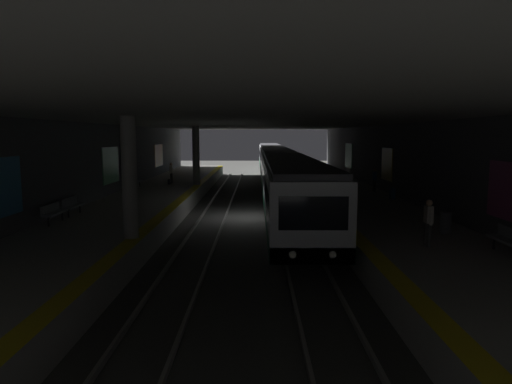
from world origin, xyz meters
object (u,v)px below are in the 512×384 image
Objects in this scene: pillar_near at (129,178)px; bench_right_near at (53,212)px; bench_right_mid at (72,204)px; suitcase_rolling at (392,194)px; pillar_far at (196,156)px; trash_bin at (445,223)px; bench_left_mid at (347,172)px; person_standing_far at (428,221)px; backpack_on_floor at (169,182)px; metro_train at (276,165)px; bench_right_far at (136,181)px; bench_left_near at (508,239)px; person_waiting_near at (171,172)px; person_walking_mid at (374,179)px.

pillar_near reaches higher than bench_right_near.
suitcase_rolling is (5.44, -17.10, -0.18)m from bench_right_mid.
pillar_far is 5.35× the size of trash_bin.
bench_left_mid is 1.03× the size of person_standing_far.
person_standing_far reaches higher than bench_left_mid.
metro_train is at bearing -48.20° from backpack_on_floor.
bench_right_near is 4.25× the size of backpack_on_floor.
bench_right_far is at bearing 40.30° from person_standing_far.
metro_train is 143.37× the size of backpack_on_floor.
pillar_near is at bearing -173.34° from backpack_on_floor.
suitcase_rolling is (7.47, -17.10, -0.18)m from bench_right_near.
pillar_far reaches higher than bench_right_near.
person_standing_far is at bearing 169.00° from suitcase_rolling.
bench_left_near reaches higher than backpack_on_floor.
person_waiting_near is at bearing 105.93° from bench_left_mid.
pillar_far reaches higher than person_walking_mid.
person_standing_far reaches higher than trash_bin.
backpack_on_floor is at bearing -42.45° from bench_right_far.
person_standing_far is (-19.60, -10.68, -1.38)m from pillar_far.
bench_left_mid is 15.93m from backpack_on_floor.
pillar_far is 24.42m from bench_left_near.
person_waiting_near reaches higher than bench_right_mid.
backpack_on_floor is at bearing -8.43° from bench_right_mid.
bench_right_far is (16.26, 4.18, -1.75)m from pillar_near.
metro_train is 33.73× the size of bench_right_near.
person_standing_far is at bearing -96.76° from pillar_near.
bench_left_near is 25.68m from backpack_on_floor.
bench_left_mid is (26.04, 0.00, 0.00)m from bench_left_near.
backpack_on_floor is (4.43, 14.97, -0.66)m from person_walking_mid.
suitcase_rolling is at bearing -178.41° from person_walking_mid.
metro_train is 26.12m from trash_bin.
metro_train reaches higher than backpack_on_floor.
metro_train is at bearing 8.54° from person_standing_far.
person_waiting_near is (1.07, 2.17, -1.38)m from pillar_far.
suitcase_rolling is at bearing -109.39° from bench_right_far.
person_standing_far reaches higher than bench_right_near.
bench_right_far is 1.03× the size of person_waiting_near.
bench_right_near is 1.03× the size of person_standing_far.
metro_train is at bearing -51.79° from person_waiting_near.
metro_train is at bearing 21.68° from suitcase_rolling.
person_waiting_near reaches higher than bench_left_mid.
bench_right_mid is at bearing 107.65° from suitcase_rolling.
bench_left_mid is 18.62m from bench_right_far.
metro_train is at bearing 12.38° from trash_bin.
metro_train is 14.68m from bench_right_far.
pillar_near is 10.85m from person_standing_far.
bench_left_mid is at bearing -28.53° from pillar_near.
trash_bin is at bearing -86.41° from pillar_near.
bench_right_near is 1.00× the size of bench_right_mid.
bench_right_near is 1.03× the size of person_waiting_near.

